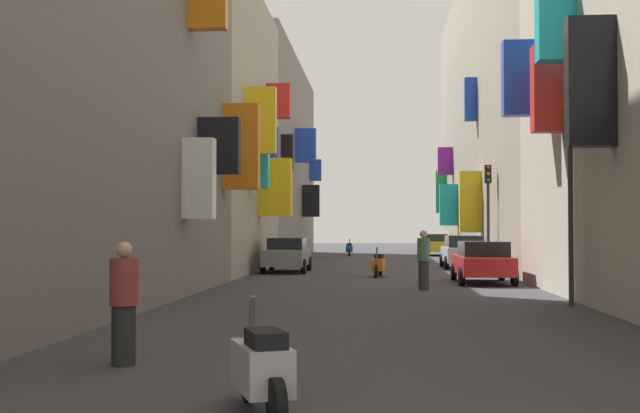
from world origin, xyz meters
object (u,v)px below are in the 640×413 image
Objects in this scene: scooter_blue at (349,249)px; pedestrian_crossing at (424,260)px; scooter_orange at (378,265)px; traffic_light_far_corner at (488,200)px; traffic_light_near_corner at (570,172)px; parked_car_grey at (287,254)px; pedestrian_near_left at (124,304)px; parked_car_yellow at (435,244)px; parked_car_silver at (463,251)px; scooter_silver at (262,368)px; parked_car_red at (483,261)px.

scooter_blue is 30.62m from pedestrian_crossing.
traffic_light_far_corner reaches higher than scooter_orange.
scooter_orange is 12.44m from traffic_light_near_corner.
parked_car_grey is at bearing 141.42° from scooter_orange.
pedestrian_near_left is 0.35× the size of traffic_light_near_corner.
parked_car_grey is 23.12m from parked_car_yellow.
parked_car_silver reaches higher than scooter_blue.
parked_car_yellow reaches higher than scooter_orange.
traffic_light_near_corner is at bearing -59.79° from parked_car_grey.
pedestrian_near_left is at bearing -99.57° from scooter_orange.
pedestrian_crossing is 14.29m from pedestrian_near_left.
parked_car_silver reaches higher than scooter_orange.
parked_car_grey is 25.80m from scooter_silver.
scooter_blue is at bearing 107.24° from traffic_light_far_corner.
traffic_light_far_corner reaches higher than pedestrian_crossing.
traffic_light_near_corner is at bearing -68.20° from scooter_orange.
scooter_silver is at bearing -99.58° from parked_car_silver.
parked_car_grey reaches higher than scooter_blue.
parked_car_red is 0.92× the size of traffic_light_far_corner.
traffic_light_near_corner is at bearing -57.00° from pedestrian_crossing.
scooter_silver and scooter_blue have the same top height.
parked_car_grey is at bearing 120.21° from traffic_light_near_corner.
scooter_silver is (2.73, -25.65, -0.30)m from parked_car_grey.
parked_car_silver reaches higher than parked_car_grey.
parked_car_red reaches higher than scooter_orange.
traffic_light_far_corner reaches higher than parked_car_silver.
parked_car_silver is (0.40, 10.25, 0.05)m from parked_car_red.
parked_car_silver is 18.03m from scooter_blue.
pedestrian_near_left reaches higher than scooter_blue.
pedestrian_near_left is at bearing -99.16° from parked_car_yellow.
parked_car_grey reaches higher than scooter_silver.
parked_car_yellow is (0.38, 28.12, 0.03)m from parked_car_red.
traffic_light_far_corner is at bearing -0.45° from parked_car_grey.
pedestrian_near_left is (0.48, -22.97, 0.06)m from parked_car_grey.
pedestrian_near_left is 24.32m from traffic_light_far_corner.
parked_car_red is 0.92× the size of parked_car_yellow.
parked_car_grey is 2.27× the size of pedestrian_crossing.
scooter_orange is at bearing 101.90° from pedestrian_crossing.
parked_car_silver is at bearing 98.99° from traffic_light_far_corner.
pedestrian_near_left is (-4.71, -13.50, -0.07)m from pedestrian_crossing.
parked_car_silver is 2.35× the size of pedestrian_crossing.
parked_car_silver reaches higher than scooter_silver.
pedestrian_crossing is 6.23m from traffic_light_near_corner.
parked_car_silver is 2.15× the size of scooter_blue.
pedestrian_near_left is (-6.84, -16.64, 0.08)m from parked_car_red.
parked_car_silver is 30.00m from scooter_silver.
scooter_orange is at bearing -119.09° from parked_car_silver.
parked_car_red is at bearing -43.13° from scooter_orange.
pedestrian_crossing is (1.35, -6.41, 0.43)m from scooter_orange.
pedestrian_crossing is (5.19, -9.47, 0.13)m from parked_car_grey.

